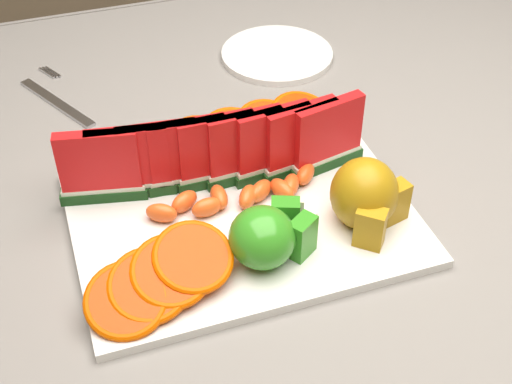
{
  "coord_description": "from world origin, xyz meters",
  "views": [
    {
      "loc": [
        -0.25,
        -0.7,
        1.35
      ],
      "look_at": [
        -0.05,
        -0.11,
        0.81
      ],
      "focal_mm": 50.0,
      "sensor_mm": 36.0,
      "label": 1
    }
  ],
  "objects": [
    {
      "name": "watermelon_row",
      "position": [
        -0.07,
        -0.03,
        0.82
      ],
      "size": [
        0.39,
        0.07,
        0.1
      ],
      "color": "#093E09",
      "rests_on": "platter"
    },
    {
      "name": "side_plate",
      "position": [
        0.11,
        0.25,
        0.76
      ],
      "size": [
        0.23,
        0.23,
        0.01
      ],
      "color": "silver",
      "rests_on": "tablecloth"
    },
    {
      "name": "fork",
      "position": [
        -0.24,
        0.24,
        0.76
      ],
      "size": [
        0.09,
        0.19,
        0.0
      ],
      "color": "silver",
      "rests_on": "tablecloth"
    },
    {
      "name": "table",
      "position": [
        0.0,
        0.0,
        0.65
      ],
      "size": [
        1.4,
        0.9,
        0.75
      ],
      "color": "#523322",
      "rests_on": "ground"
    },
    {
      "name": "pear_cluster",
      "position": [
        0.07,
        -0.15,
        0.81
      ],
      "size": [
        0.1,
        0.11,
        0.09
      ],
      "color": "#9E8403",
      "rests_on": "platter"
    },
    {
      "name": "platter",
      "position": [
        -0.06,
        -0.1,
        0.76
      ],
      "size": [
        0.4,
        0.3,
        0.01
      ],
      "color": "silver",
      "rests_on": "tablecloth"
    },
    {
      "name": "tangerine_segments",
      "position": [
        -0.06,
        -0.08,
        0.78
      ],
      "size": [
        0.23,
        0.06,
        0.02
      ],
      "color": "orange",
      "rests_on": "platter"
    },
    {
      "name": "apple_cluster",
      "position": [
        -0.05,
        -0.17,
        0.8
      ],
      "size": [
        0.11,
        0.09,
        0.07
      ],
      "color": "#178E17",
      "rests_on": "platter"
    },
    {
      "name": "orange_fan_back",
      "position": [
        -0.05,
        0.03,
        0.79
      ],
      "size": [
        0.34,
        0.12,
        0.05
      ],
      "color": "orange",
      "rests_on": "platter"
    },
    {
      "name": "tablecloth",
      "position": [
        0.0,
        0.0,
        0.72
      ],
      "size": [
        1.53,
        1.03,
        0.2
      ],
      "color": "gray",
      "rests_on": "table"
    },
    {
      "name": "orange_fan_front",
      "position": [
        -0.18,
        -0.19,
        0.79
      ],
      "size": [
        0.18,
        0.13,
        0.05
      ],
      "color": "orange",
      "rests_on": "platter"
    }
  ]
}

